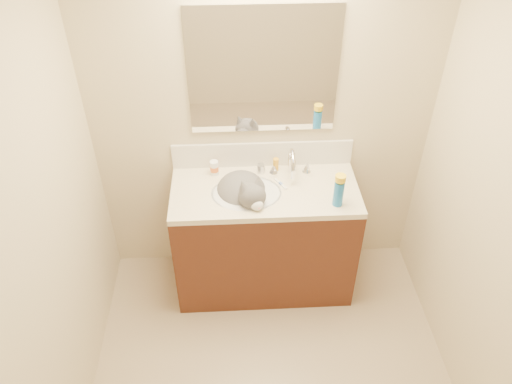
{
  "coord_description": "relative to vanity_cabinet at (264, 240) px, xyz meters",
  "views": [
    {
      "loc": [
        -0.19,
        -1.51,
        2.83
      ],
      "look_at": [
        -0.06,
        0.92,
        0.88
      ],
      "focal_mm": 35.0,
      "sensor_mm": 36.0,
      "label": 1
    }
  ],
  "objects": [
    {
      "name": "mirror",
      "position": [
        0.0,
        0.26,
        1.13
      ],
      "size": [
        0.9,
        0.02,
        0.8
      ],
      "primitive_type": "cube",
      "color": "white",
      "rests_on": "room_shell"
    },
    {
      "name": "counter_slab",
      "position": [
        0.0,
        0.0,
        0.43
      ],
      "size": [
        1.2,
        0.55,
        0.04
      ],
      "primitive_type": "cube",
      "color": "beige",
      "rests_on": "vanity_cabinet"
    },
    {
      "name": "faucet",
      "position": [
        0.18,
        0.14,
        0.54
      ],
      "size": [
        0.28,
        0.2,
        0.21
      ],
      "color": "silver",
      "rests_on": "counter_slab"
    },
    {
      "name": "cat",
      "position": [
        -0.14,
        -0.01,
        0.43
      ],
      "size": [
        0.46,
        0.49,
        0.34
      ],
      "rotation": [
        0.0,
        0.0,
        0.39
      ],
      "color": "#504E50",
      "rests_on": "basin"
    },
    {
      "name": "basin",
      "position": [
        -0.12,
        -0.03,
        0.38
      ],
      "size": [
        0.45,
        0.36,
        0.14
      ],
      "primitive_type": "ellipsoid",
      "color": "silver",
      "rests_on": "vanity_cabinet"
    },
    {
      "name": "pill_label",
      "position": [
        -0.32,
        0.18,
        0.49
      ],
      "size": [
        0.07,
        0.07,
        0.04
      ],
      "primitive_type": "cylinder",
      "rotation": [
        0.0,
        0.0,
        -0.41
      ],
      "color": "orange",
      "rests_on": "pill_bottle"
    },
    {
      "name": "backsplash",
      "position": [
        0.0,
        0.26,
        0.54
      ],
      "size": [
        1.2,
        0.02,
        0.18
      ],
      "primitive_type": "cube",
      "color": "silver",
      "rests_on": "counter_slab"
    },
    {
      "name": "toothbrush_head",
      "position": [
        0.1,
        0.04,
        0.46
      ],
      "size": [
        0.03,
        0.03,
        0.01
      ],
      "primitive_type": "cube",
      "rotation": [
        0.0,
        0.0,
        0.52
      ],
      "color": "#6886DD",
      "rests_on": "counter_slab"
    },
    {
      "name": "pill_bottle",
      "position": [
        -0.32,
        0.18,
        0.5
      ],
      "size": [
        0.07,
        0.07,
        0.1
      ],
      "primitive_type": "cylinder",
      "rotation": [
        0.0,
        0.0,
        -0.41
      ],
      "color": "white",
      "rests_on": "counter_slab"
    },
    {
      "name": "vanity_cabinet",
      "position": [
        0.0,
        0.0,
        0.0
      ],
      "size": [
        1.2,
        0.55,
        0.82
      ],
      "primitive_type": "cube",
      "color": "#431E12",
      "rests_on": "ground"
    },
    {
      "name": "amber_bottle",
      "position": [
        0.08,
        0.2,
        0.5
      ],
      "size": [
        0.05,
        0.05,
        0.09
      ],
      "primitive_type": "cylinder",
      "rotation": [
        0.0,
        0.0,
        0.37
      ],
      "color": "gold",
      "rests_on": "counter_slab"
    },
    {
      "name": "room_shell",
      "position": [
        0.0,
        -0.97,
        1.08
      ],
      "size": [
        2.24,
        2.54,
        2.52
      ],
      "color": "#C7B593",
      "rests_on": "ground"
    },
    {
      "name": "toothbrush",
      "position": [
        0.1,
        0.04,
        0.45
      ],
      "size": [
        0.07,
        0.11,
        0.01
      ],
      "primitive_type": "cube",
      "rotation": [
        0.0,
        0.0,
        0.52
      ],
      "color": "white",
      "rests_on": "counter_slab"
    },
    {
      "name": "spray_cap",
      "position": [
        0.43,
        -0.17,
        0.65
      ],
      "size": [
        0.07,
        0.07,
        0.04
      ],
      "primitive_type": "cylinder",
      "rotation": [
        0.0,
        0.0,
        -0.08
      ],
      "color": "yellow",
      "rests_on": "spray_can"
    },
    {
      "name": "silver_jar",
      "position": [
        -0.01,
        0.18,
        0.48
      ],
      "size": [
        0.07,
        0.07,
        0.06
      ],
      "primitive_type": "cylinder",
      "rotation": [
        0.0,
        0.0,
        -0.43
      ],
      "color": "#B7B7BC",
      "rests_on": "counter_slab"
    },
    {
      "name": "spray_can",
      "position": [
        0.43,
        -0.17,
        0.53
      ],
      "size": [
        0.07,
        0.07,
        0.17
      ],
      "primitive_type": "cylinder",
      "rotation": [
        0.0,
        0.0,
        -0.08
      ],
      "color": "blue",
      "rests_on": "counter_slab"
    }
  ]
}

